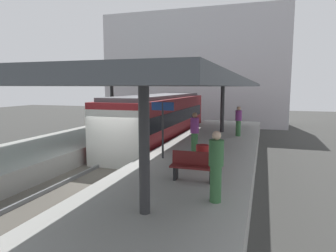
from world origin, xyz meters
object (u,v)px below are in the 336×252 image
(commuter_train, at_px, (160,120))
(passenger_far_end, at_px, (216,165))
(passenger_near_bench, at_px, (238,121))
(platform_sign, at_px, (163,117))
(passenger_mid_platform, at_px, (195,132))
(platform_bench, at_px, (194,165))
(litter_bin, at_px, (202,156))

(commuter_train, distance_m, passenger_far_end, 11.89)
(passenger_near_bench, bearing_deg, platform_sign, -110.51)
(passenger_mid_platform, height_order, passenger_far_end, passenger_far_end)
(platform_bench, bearing_deg, passenger_far_end, -59.33)
(litter_bin, distance_m, passenger_mid_platform, 2.39)
(platform_bench, height_order, passenger_far_end, passenger_far_end)
(litter_bin, bearing_deg, passenger_mid_platform, 109.50)
(platform_bench, xyz_separation_m, passenger_near_bench, (0.57, 8.71, 0.41))
(passenger_mid_platform, bearing_deg, litter_bin, -70.50)
(commuter_train, distance_m, litter_bin, 8.82)
(platform_sign, xyz_separation_m, passenger_mid_platform, (0.97, 1.32, -0.73))
(litter_bin, bearing_deg, passenger_far_end, -72.67)
(platform_bench, relative_size, platform_sign, 0.63)
(commuter_train, bearing_deg, passenger_near_bench, -5.77)
(passenger_near_bench, relative_size, passenger_mid_platform, 0.98)
(platform_sign, relative_size, litter_bin, 2.76)
(litter_bin, bearing_deg, commuter_train, 118.96)
(platform_bench, distance_m, passenger_near_bench, 8.74)
(commuter_train, relative_size, litter_bin, 15.73)
(commuter_train, relative_size, passenger_near_bench, 7.45)
(commuter_train, relative_size, passenger_mid_platform, 7.30)
(litter_bin, height_order, passenger_near_bench, passenger_near_bench)
(commuter_train, distance_m, passenger_mid_platform, 6.52)
(commuter_train, relative_size, platform_bench, 8.99)
(commuter_train, xyz_separation_m, litter_bin, (4.27, -7.71, -0.33))
(litter_bin, distance_m, passenger_near_bench, 7.26)
(commuter_train, bearing_deg, passenger_mid_platform, -57.66)
(platform_bench, height_order, platform_sign, platform_sign)
(platform_bench, xyz_separation_m, litter_bin, (-0.05, 1.49, -0.06))
(platform_bench, distance_m, passenger_mid_platform, 3.81)
(platform_sign, relative_size, passenger_mid_platform, 1.28)
(platform_sign, distance_m, passenger_far_end, 4.75)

